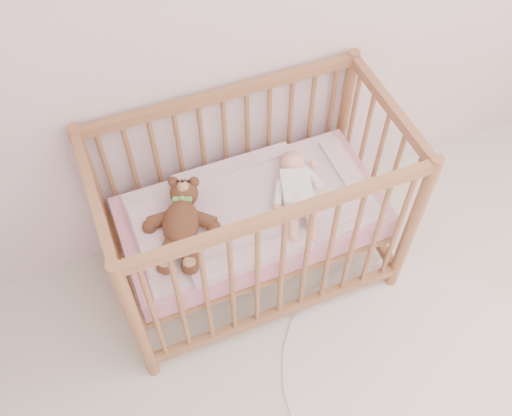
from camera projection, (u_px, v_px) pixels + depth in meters
name	position (u px, v px, depth m)	size (l,w,h in m)	color
crib	(252.00, 215.00, 2.69)	(1.36, 0.76, 1.00)	#976040
mattress	(252.00, 217.00, 2.70)	(1.22, 0.62, 0.13)	pink
blanket	(252.00, 208.00, 2.64)	(1.10, 0.58, 0.06)	pink
baby	(297.00, 187.00, 2.61)	(0.25, 0.52, 0.13)	white
teddy_bear	(181.00, 223.00, 2.48)	(0.36, 0.51, 0.14)	brown
rug	(418.00, 372.00, 2.74)	(1.31, 1.31, 0.01)	silver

